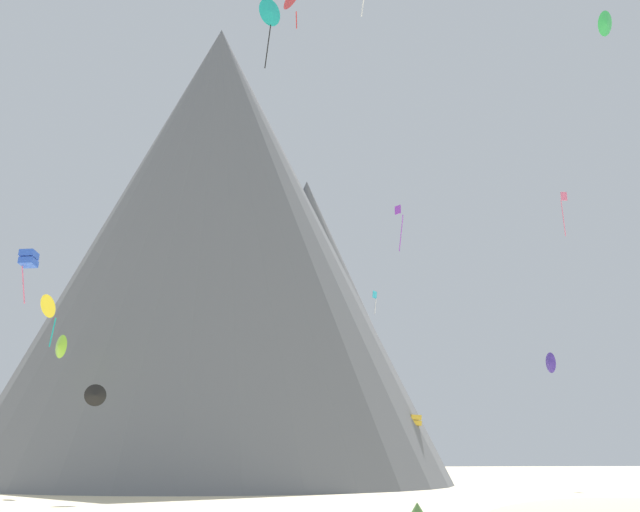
% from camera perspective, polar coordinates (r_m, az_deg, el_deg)
% --- Properties ---
extents(bush_near_right, '(1.42, 1.42, 0.89)m').
position_cam_1_polar(bush_near_right, '(48.84, 6.55, -16.61)').
color(bush_near_right, '#568442').
rests_on(bush_near_right, ground_plane).
extents(rock_massif, '(65.20, 62.36, 57.59)m').
position_cam_1_polar(rock_massif, '(103.62, -6.71, -0.84)').
color(rock_massif, slate).
rests_on(rock_massif, ground_plane).
extents(kite_green_high, '(2.41, 2.08, 2.24)m').
position_cam_1_polar(kite_green_high, '(83.73, 18.65, 14.57)').
color(kite_green_high, green).
extents(kite_gold_low, '(1.41, 1.39, 3.46)m').
position_cam_1_polar(kite_gold_low, '(93.35, 6.35, -10.92)').
color(kite_gold_low, gold).
extents(kite_lime_low, '(1.63, 1.96, 2.14)m').
position_cam_1_polar(kite_lime_low, '(80.33, -17.09, -5.81)').
color(kite_lime_low, '#8CD133').
extents(kite_black_low, '(1.68, 0.57, 1.66)m').
position_cam_1_polar(kite_black_low, '(66.87, -14.86, -9.02)').
color(kite_black_low, black).
extents(kite_teal_high, '(1.84, 1.52, 5.52)m').
position_cam_1_polar(kite_teal_high, '(64.75, -3.35, 15.98)').
color(kite_teal_high, teal).
extents(kite_rainbow_high, '(0.78, 0.48, 4.43)m').
position_cam_1_polar(kite_rainbow_high, '(85.62, 16.04, 3.29)').
color(kite_rainbow_high, '#E5668C').
extents(kite_blue_mid, '(1.17, 1.21, 3.42)m').
position_cam_1_polar(kite_blue_mid, '(56.33, -18.98, -0.20)').
color(kite_blue_mid, blue).
extents(kite_yellow_low, '(1.46, 1.47, 3.03)m').
position_cam_1_polar(kite_yellow_low, '(50.40, -17.67, -3.23)').
color(kite_yellow_low, yellow).
extents(kite_indigo_low, '(0.61, 2.17, 2.16)m').
position_cam_1_polar(kite_indigo_low, '(92.62, 15.17, -6.93)').
color(kite_indigo_low, '#5138B2').
extents(kite_cyan_mid, '(0.61, 0.52, 2.59)m').
position_cam_1_polar(kite_cyan_mid, '(92.02, 3.71, -2.82)').
color(kite_cyan_mid, '#33BCDB').
extents(kite_violet_high, '(0.82, 0.72, 4.61)m').
position_cam_1_polar(kite_violet_high, '(82.04, 5.33, 2.50)').
color(kite_violet_high, purple).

